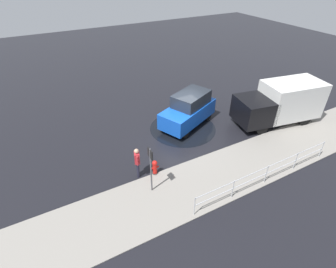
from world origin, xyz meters
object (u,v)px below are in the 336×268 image
object	(u,v)px
fire_hydrant	(155,167)
delivery_truck	(280,102)
moving_hatchback	(189,110)
pedestrian	(137,160)
sign_post	(151,164)

from	to	relation	value
fire_hydrant	delivery_truck	bearing A→B (deg)	-175.55
moving_hatchback	delivery_truck	distance (m)	5.71
fire_hydrant	pedestrian	distance (m)	0.99
delivery_truck	fire_hydrant	xyz separation A→B (m)	(9.04, 0.70, -0.97)
pedestrian	fire_hydrant	bearing A→B (deg)	161.24
fire_hydrant	pedestrian	world-z (taller)	pedestrian
moving_hatchback	sign_post	distance (m)	6.13
moving_hatchback	delivery_truck	size ratio (longest dim) A/B	0.75
moving_hatchback	sign_post	xyz separation A→B (m)	(4.51, 4.11, 0.55)
moving_hatchback	delivery_truck	world-z (taller)	delivery_truck
fire_hydrant	moving_hatchback	bearing A→B (deg)	-140.91
moving_hatchback	sign_post	size ratio (longest dim) A/B	1.77
moving_hatchback	fire_hydrant	world-z (taller)	moving_hatchback
moving_hatchback	fire_hydrant	xyz separation A→B (m)	(3.89, 3.16, -0.63)
delivery_truck	sign_post	bearing A→B (deg)	9.71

